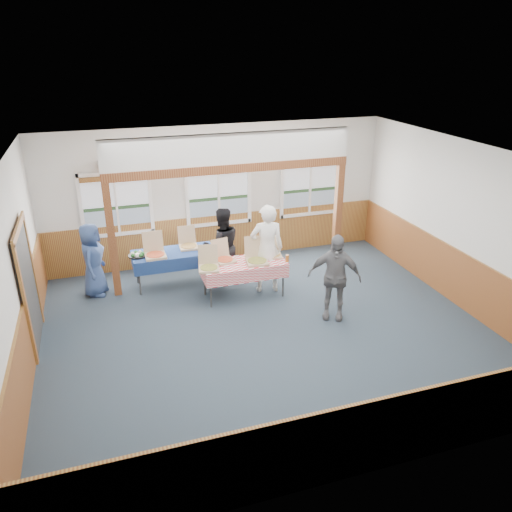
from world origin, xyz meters
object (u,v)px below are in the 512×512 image
at_px(table_left, 174,254).
at_px(table_right, 244,265).
at_px(woman_white, 267,249).
at_px(man_blue, 93,260).
at_px(person_grey, 334,277).
at_px(woman_black, 222,246).

bearing_deg(table_left, table_right, -57.64).
relative_size(woman_white, man_blue, 1.22).
xyz_separation_m(woman_white, man_blue, (-3.44, 0.93, -0.17)).
bearing_deg(table_left, person_grey, -61.46).
height_order(man_blue, person_grey, person_grey).
height_order(table_right, woman_black, woman_black).
bearing_deg(woman_white, person_grey, 131.36).
xyz_separation_m(woman_black, man_blue, (-2.66, 0.25, -0.07)).
bearing_deg(table_right, woman_black, 129.51).
bearing_deg(man_blue, woman_white, -88.44).
distance_m(woman_black, man_blue, 2.67).
height_order(table_left, man_blue, man_blue).
height_order(woman_white, woman_black, woman_white).
height_order(woman_black, man_blue, woman_black).
bearing_deg(woman_black, table_right, 107.11).
bearing_deg(table_left, man_blue, 158.28).
relative_size(table_right, woman_white, 0.98).
xyz_separation_m(woman_black, person_grey, (1.62, -2.12, -0.00)).
bearing_deg(person_grey, table_right, 164.93).
xyz_separation_m(table_left, table_right, (1.26, -0.97, -0.00)).
bearing_deg(person_grey, woman_white, 149.70).
bearing_deg(table_right, man_blue, -177.67).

